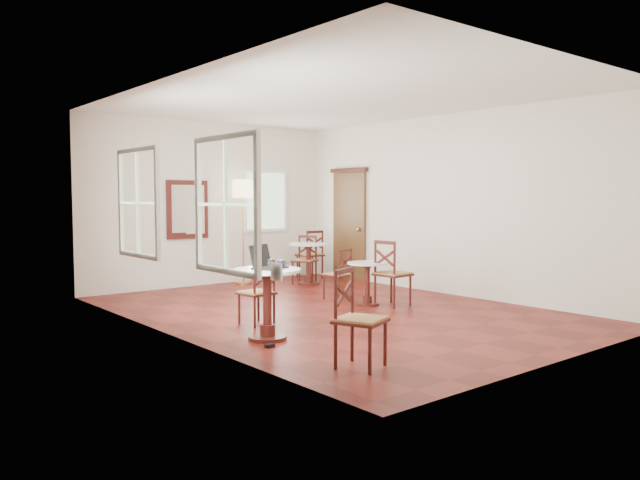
# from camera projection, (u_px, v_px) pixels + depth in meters

# --- Properties ---
(ground) EXTENTS (7.00, 7.00, 0.00)m
(ground) POSITION_uv_depth(u_px,v_px,m) (333.00, 311.00, 8.86)
(ground) COLOR #5D1410
(ground) RESTS_ON ground
(room_shell) EXTENTS (5.02, 7.02, 3.01)m
(room_shell) POSITION_uv_depth(u_px,v_px,m) (318.00, 179.00, 8.90)
(room_shell) COLOR silver
(room_shell) RESTS_ON ground
(cafe_table_near) EXTENTS (0.77, 0.77, 0.81)m
(cafe_table_near) POSITION_uv_depth(u_px,v_px,m) (267.00, 296.00, 7.03)
(cafe_table_near) COLOR #421610
(cafe_table_near) RESTS_ON ground
(cafe_table_mid) EXTENTS (0.61, 0.61, 0.65)m
(cafe_table_mid) POSITION_uv_depth(u_px,v_px,m) (367.00, 279.00, 9.30)
(cafe_table_mid) COLOR #421610
(cafe_table_mid) RESTS_ON ground
(cafe_table_back) EXTENTS (0.72, 0.72, 0.77)m
(cafe_table_back) POSITION_uv_depth(u_px,v_px,m) (309.00, 259.00, 11.51)
(cafe_table_back) COLOR #421610
(cafe_table_back) RESTS_ON ground
(chair_near_a) EXTENTS (0.42, 0.42, 0.84)m
(chair_near_a) POSITION_uv_depth(u_px,v_px,m) (258.00, 292.00, 7.87)
(chair_near_a) COLOR #421610
(chair_near_a) RESTS_ON ground
(chair_near_b) EXTENTS (0.56, 0.56, 0.94)m
(chair_near_b) POSITION_uv_depth(u_px,v_px,m) (358.00, 319.00, 5.90)
(chair_near_b) COLOR #421610
(chair_near_b) RESTS_ON ground
(chair_mid_a) EXTENTS (0.43, 0.43, 0.81)m
(chair_mid_a) POSITION_uv_depth(u_px,v_px,m) (338.00, 274.00, 9.81)
(chair_mid_a) COLOR #421610
(chair_mid_a) RESTS_ON ground
(chair_mid_b) EXTENTS (0.48, 0.48, 0.99)m
(chair_mid_b) POSITION_uv_depth(u_px,v_px,m) (392.00, 273.00, 9.21)
(chair_mid_b) COLOR #421610
(chair_mid_b) RESTS_ON ground
(chair_back_a) EXTENTS (0.48, 0.48, 0.96)m
(chair_back_a) POSITION_uv_depth(u_px,v_px,m) (311.00, 254.00, 12.38)
(chair_back_a) COLOR #421610
(chair_back_a) RESTS_ON ground
(chair_back_b) EXTENTS (0.57, 0.57, 0.90)m
(chair_back_b) POSITION_uv_depth(u_px,v_px,m) (305.00, 260.00, 11.61)
(chair_back_b) COLOR #421610
(chair_back_b) RESTS_ON ground
(floor_lamp) EXTENTS (0.38, 0.38, 1.94)m
(floor_lamp) POSITION_uv_depth(u_px,v_px,m) (243.00, 196.00, 11.48)
(floor_lamp) COLOR #BF8C3F
(floor_lamp) RESTS_ON ground
(laptop) EXTENTS (0.46, 0.43, 0.27)m
(laptop) POSITION_uv_depth(u_px,v_px,m) (266.00, 263.00, 7.04)
(laptop) COLOR black
(laptop) RESTS_ON cafe_table_near
(mouse) EXTENTS (0.11, 0.08, 0.04)m
(mouse) POSITION_uv_depth(u_px,v_px,m) (271.00, 267.00, 7.01)
(mouse) COLOR black
(mouse) RESTS_ON cafe_table_near
(navy_mug) EXTENTS (0.12, 0.08, 0.09)m
(navy_mug) POSITION_uv_depth(u_px,v_px,m) (281.00, 264.00, 7.09)
(navy_mug) COLOR black
(navy_mug) RESTS_ON cafe_table_near
(water_glass) EXTENTS (0.07, 0.07, 0.11)m
(water_glass) POSITION_uv_depth(u_px,v_px,m) (270.00, 264.00, 6.99)
(water_glass) COLOR white
(water_glass) RESTS_ON cafe_table_near
(power_adapter) EXTENTS (0.10, 0.06, 0.04)m
(power_adapter) POSITION_uv_depth(u_px,v_px,m) (270.00, 346.00, 6.70)
(power_adapter) COLOR black
(power_adapter) RESTS_ON ground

